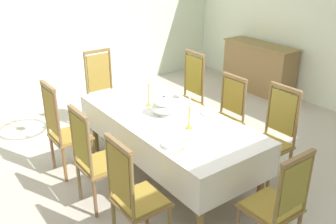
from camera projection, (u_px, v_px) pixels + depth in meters
ground at (167, 177)px, 4.50m from camera, size 6.44×6.78×0.04m
left_wall at (51, 0)px, 6.21m from camera, size 0.08×6.78×3.43m
dining_table at (168, 123)px, 4.22m from camera, size 2.31×1.03×0.77m
tablecloth at (168, 124)px, 4.23m from camera, size 2.33×1.05×0.38m
chair_south_a at (64, 129)px, 4.34m from camera, size 0.44×0.42×1.15m
chair_north_a at (187, 94)px, 5.34m from camera, size 0.44×0.42×1.19m
chair_south_b at (94, 158)px, 3.78m from camera, size 0.44×0.42×1.11m
chair_north_b at (225, 115)px, 4.78m from camera, size 0.44×0.42×1.05m
chair_south_c at (134, 194)px, 3.21m from camera, size 0.44×0.42×1.11m
chair_north_c at (273, 135)px, 4.21m from camera, size 0.44×0.42×1.13m
chair_head_west at (104, 92)px, 5.42m from camera, size 0.42×0.44×1.19m
chair_head_east at (278, 203)px, 3.13m from camera, size 0.42×0.44×1.06m
soup_tureen at (164, 105)px, 4.19m from camera, size 0.29×0.29×0.23m
candlestick_west at (149, 94)px, 4.40m from camera, size 0.07×0.07×0.38m
candlestick_east at (189, 116)px, 3.85m from camera, size 0.07×0.07×0.35m
bowl_near_left at (176, 98)px, 4.63m from camera, size 0.19×0.19×0.04m
bowl_near_right at (171, 145)px, 3.55m from camera, size 0.19×0.19×0.04m
bowl_far_left at (210, 113)px, 4.22m from camera, size 0.19×0.19×0.04m
spoon_primary at (172, 96)px, 4.75m from camera, size 0.03×0.18×0.01m
spoon_secondary at (181, 150)px, 3.48m from camera, size 0.06×0.17×0.01m
sideboard at (258, 68)px, 6.99m from camera, size 1.44×0.48×0.90m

